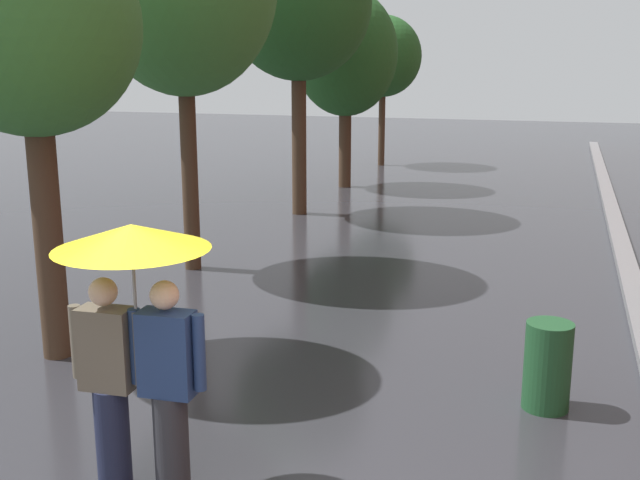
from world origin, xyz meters
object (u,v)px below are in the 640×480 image
object	(u,v)px
street_tree_4	(383,57)
couple_under_umbrella	(136,319)
street_tree_2	(298,4)
street_tree_3	(346,54)
litter_bin	(548,366)
street_tree_0	(31,29)

from	to	relation	value
street_tree_4	couple_under_umbrella	bearing A→B (deg)	-82.13
couple_under_umbrella	street_tree_2	bearing A→B (deg)	103.05
street_tree_3	litter_bin	xyz separation A→B (m)	(5.42, -12.06, -2.96)
street_tree_3	couple_under_umbrella	world-z (taller)	street_tree_3
litter_bin	couple_under_umbrella	bearing A→B (deg)	-139.42
street_tree_3	litter_bin	bearing A→B (deg)	-65.81
street_tree_0	couple_under_umbrella	distance (m)	3.87
street_tree_2	litter_bin	xyz separation A→B (m)	(5.35, -8.27, -3.92)
street_tree_0	couple_under_umbrella	bearing A→B (deg)	-42.47
couple_under_umbrella	street_tree_3	bearing A→B (deg)	99.97
street_tree_3	couple_under_umbrella	xyz separation A→B (m)	(2.55, -14.52, -1.99)
street_tree_4	street_tree_3	bearing A→B (deg)	-89.12
street_tree_0	litter_bin	bearing A→B (deg)	3.02
street_tree_2	litter_bin	world-z (taller)	street_tree_2
street_tree_2	litter_bin	bearing A→B (deg)	-57.09
street_tree_2	street_tree_3	distance (m)	3.91
litter_bin	street_tree_4	bearing A→B (deg)	108.39
couple_under_umbrella	litter_bin	world-z (taller)	couple_under_umbrella
street_tree_3	street_tree_4	xyz separation A→B (m)	(-0.07, 4.44, -0.05)
street_tree_3	street_tree_4	distance (m)	4.44
street_tree_2	street_tree_3	xyz separation A→B (m)	(-0.06, 3.79, -0.96)
street_tree_0	street_tree_2	distance (m)	8.59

